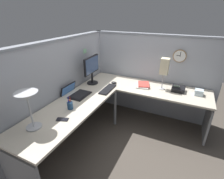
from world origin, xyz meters
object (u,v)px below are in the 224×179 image
(cell_phone, at_px, (62,119))
(office_phone, at_px, (179,89))
(pen_cup, at_px, (70,105))
(desk_lamp_paper, at_px, (164,67))
(wall_clock, at_px, (180,56))
(monitor, at_px, (92,68))
(keyboard, at_px, (108,89))
(book_stack, at_px, (143,85))
(laptop, at_px, (75,93))
(tissue_box, at_px, (199,92))
(desk_lamp_dome, at_px, (27,99))
(computer_mouse, at_px, (114,83))

(cell_phone, distance_m, office_phone, 1.89)
(pen_cup, height_order, desk_lamp_paper, desk_lamp_paper)
(cell_phone, bearing_deg, wall_clock, -52.28)
(monitor, distance_m, keyboard, 0.49)
(desk_lamp_paper, bearing_deg, keyboard, 117.65)
(keyboard, relative_size, cell_phone, 2.99)
(office_phone, distance_m, book_stack, 0.59)
(laptop, xyz_separation_m, office_phone, (0.83, -1.48, 0.01))
(desk_lamp_paper, bearing_deg, tissue_box, -88.58)
(office_phone, bearing_deg, book_stack, 94.59)
(monitor, xyz_separation_m, desk_lamp_paper, (0.30, -1.19, 0.09))
(keyboard, xyz_separation_m, tissue_box, (0.44, -1.38, 0.03))
(monitor, relative_size, pen_cup, 2.78)
(keyboard, relative_size, desk_lamp_dome, 0.97)
(book_stack, height_order, wall_clock, wall_clock)
(computer_mouse, bearing_deg, laptop, 150.75)
(wall_clock, bearing_deg, monitor, 114.10)
(cell_phone, distance_m, desk_lamp_paper, 1.75)
(cell_phone, height_order, office_phone, office_phone)
(office_phone, bearing_deg, pen_cup, 133.74)
(book_stack, relative_size, tissue_box, 2.70)
(monitor, xyz_separation_m, desk_lamp_dome, (-1.39, -0.07, 0.07))
(monitor, distance_m, computer_mouse, 0.48)
(office_phone, bearing_deg, desk_lamp_paper, 95.08)
(keyboard, height_order, office_phone, office_phone)
(wall_clock, bearing_deg, laptop, 128.82)
(wall_clock, bearing_deg, keyboard, 126.71)
(laptop, xyz_separation_m, keyboard, (0.38, -0.40, -0.01))
(pen_cup, distance_m, wall_clock, 1.97)
(desk_lamp_dome, bearing_deg, laptop, 5.97)
(pen_cup, xyz_separation_m, tissue_box, (1.20, -1.57, -0.01))
(office_phone, bearing_deg, tissue_box, -91.86)
(monitor, relative_size, desk_lamp_paper, 0.94)
(monitor, relative_size, book_stack, 1.55)
(computer_mouse, distance_m, pen_cup, 1.07)
(keyboard, bearing_deg, cell_phone, 171.90)
(monitor, distance_m, cell_phone, 1.20)
(desk_lamp_dome, xyz_separation_m, office_phone, (1.71, -1.39, -0.33))
(pen_cup, xyz_separation_m, book_stack, (1.17, -0.68, -0.03))
(office_phone, xyz_separation_m, wall_clock, (0.29, 0.09, 0.48))
(laptop, distance_m, keyboard, 0.55)
(monitor, bearing_deg, cell_phone, -166.81)
(desk_lamp_dome, relative_size, pen_cup, 2.47)
(computer_mouse, height_order, pen_cup, pen_cup)
(keyboard, xyz_separation_m, book_stack, (0.40, -0.50, 0.01))
(desk_lamp_dome, relative_size, cell_phone, 3.09)
(laptop, bearing_deg, book_stack, -48.84)
(monitor, distance_m, desk_lamp_paper, 1.23)
(pen_cup, bearing_deg, desk_lamp_paper, -40.01)
(computer_mouse, bearing_deg, tissue_box, -84.02)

